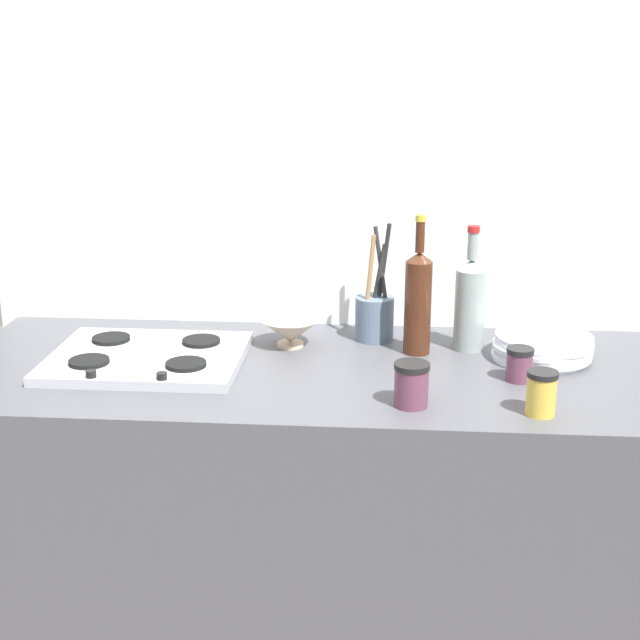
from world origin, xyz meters
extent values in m
cube|color=#4C4C51|center=(0.00, 0.00, 0.45)|extent=(1.80, 0.70, 0.90)
cube|color=white|center=(0.00, 0.38, 1.17)|extent=(1.90, 0.06, 2.35)
cube|color=#B2B2B7|center=(-0.43, 0.00, 0.91)|extent=(0.47, 0.38, 0.02)
cylinder|color=black|center=(-0.54, -0.08, 0.93)|extent=(0.10, 0.10, 0.01)
cylinder|color=black|center=(-0.31, -0.08, 0.93)|extent=(0.10, 0.10, 0.01)
cylinder|color=black|center=(-0.54, 0.09, 0.93)|extent=(0.10, 0.10, 0.01)
cylinder|color=black|center=(-0.31, 0.09, 0.93)|extent=(0.10, 0.10, 0.01)
cylinder|color=black|center=(-0.51, -0.17, 0.93)|extent=(0.02, 0.02, 0.02)
cylinder|color=black|center=(-0.35, -0.17, 0.93)|extent=(0.02, 0.02, 0.02)
cylinder|color=white|center=(0.54, 0.11, 0.91)|extent=(0.24, 0.24, 0.01)
cylinder|color=white|center=(0.55, 0.10, 0.92)|extent=(0.24, 0.24, 0.01)
cylinder|color=white|center=(0.55, 0.10, 0.93)|extent=(0.24, 0.24, 0.01)
cylinder|color=white|center=(0.54, 0.10, 0.94)|extent=(0.24, 0.24, 0.01)
cylinder|color=white|center=(0.55, 0.10, 0.95)|extent=(0.24, 0.24, 0.01)
cylinder|color=white|center=(0.55, 0.11, 0.96)|extent=(0.24, 0.24, 0.01)
cylinder|color=#472314|center=(0.24, 0.13, 1.02)|extent=(0.07, 0.07, 0.24)
cone|color=#472314|center=(0.24, 0.13, 1.15)|extent=(0.07, 0.07, 0.02)
cylinder|color=#472314|center=(0.24, 0.13, 1.20)|extent=(0.02, 0.02, 0.08)
cylinder|color=gold|center=(0.24, 0.13, 1.25)|extent=(0.03, 0.03, 0.02)
cylinder|color=gray|center=(0.37, 0.17, 1.00)|extent=(0.08, 0.08, 0.21)
cone|color=gray|center=(0.37, 0.17, 1.12)|extent=(0.08, 0.08, 0.03)
cylinder|color=gray|center=(0.37, 0.17, 1.17)|extent=(0.03, 0.03, 0.07)
cylinder|color=#B21E1E|center=(0.37, 0.17, 1.21)|extent=(0.03, 0.03, 0.02)
cylinder|color=beige|center=(-0.09, 0.15, 0.91)|extent=(0.07, 0.07, 0.01)
cone|color=beige|center=(-0.09, 0.15, 0.94)|extent=(0.15, 0.15, 0.06)
cylinder|color=slate|center=(0.13, 0.23, 0.96)|extent=(0.10, 0.10, 0.12)
cylinder|color=#997247|center=(0.11, 0.21, 1.07)|extent=(0.03, 0.03, 0.24)
cylinder|color=#262626|center=(0.14, 0.23, 1.07)|extent=(0.05, 0.05, 0.25)
cylinder|color=#262626|center=(0.13, 0.23, 1.05)|extent=(0.05, 0.03, 0.21)
cylinder|color=#262626|center=(0.15, 0.24, 1.08)|extent=(0.04, 0.03, 0.27)
cylinder|color=#66384C|center=(0.47, -0.05, 0.93)|extent=(0.06, 0.06, 0.07)
cylinder|color=black|center=(0.47, -0.05, 0.97)|extent=(0.06, 0.06, 0.01)
cylinder|color=#66384C|center=(0.22, -0.22, 0.94)|extent=(0.07, 0.07, 0.09)
cylinder|color=black|center=(0.22, -0.22, 0.99)|extent=(0.08, 0.08, 0.01)
cylinder|color=gold|center=(0.49, -0.25, 0.94)|extent=(0.06, 0.06, 0.08)
cylinder|color=black|center=(0.49, -0.25, 0.99)|extent=(0.07, 0.07, 0.01)
camera|label=1|loc=(0.16, -2.01, 1.65)|focal=49.79mm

